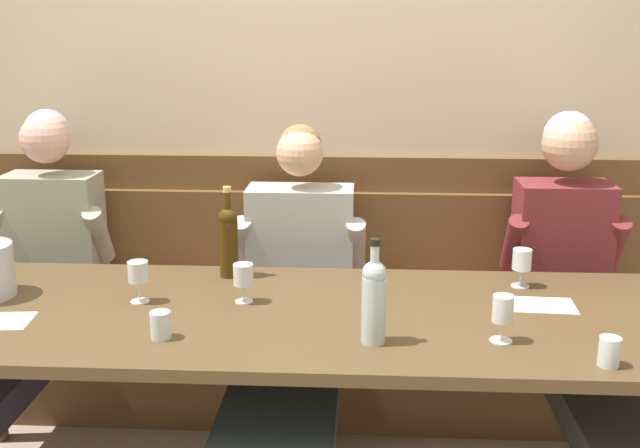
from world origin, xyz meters
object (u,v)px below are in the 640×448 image
wine_bottle_clear_water (374,298)px  water_tumbler_right (161,325)px  person_center_left_seat (21,300)px  wine_glass_right_end (522,262)px  dining_table (287,330)px  wine_glass_left_end (138,274)px  person_left_seat (581,303)px  wall_bench (304,349)px  wine_glass_mid_left (503,311)px  wine_bottle_amber_mid (229,239)px  wine_glass_by_bottle (243,277)px  person_center_right_seat (292,317)px  water_tumbler_left (609,352)px

wine_bottle_clear_water → water_tumbler_right: wine_bottle_clear_water is taller
person_center_left_seat → wine_glass_right_end: bearing=-1.5°
dining_table → wine_glass_left_end: wine_glass_left_end is taller
person_left_seat → water_tumbler_right: bearing=-157.1°
wall_bench → wine_glass_mid_left: bearing=-54.4°
wine_glass_right_end → water_tumbler_right: wine_glass_right_end is taller
dining_table → person_left_seat: (1.05, 0.36, -0.02)m
wine_glass_mid_left → wine_glass_left_end: 1.19m
wine_bottle_amber_mid → wine_glass_right_end: (1.06, -0.05, -0.05)m
wall_bench → dining_table: 0.82m
wine_bottle_clear_water → wine_glass_mid_left: 0.38m
wine_bottle_amber_mid → person_center_left_seat: bearing=-179.5°
dining_table → wine_glass_mid_left: size_ratio=18.09×
wine_bottle_amber_mid → wine_glass_right_end: wine_bottle_amber_mid is taller
dining_table → wine_glass_by_bottle: (-0.15, 0.07, 0.16)m
person_center_right_seat → wine_glass_right_end: person_center_right_seat is taller
person_center_left_seat → wine_glass_right_end: person_center_left_seat is taller
wine_glass_left_end → wine_glass_mid_left: bearing=-12.6°
wine_glass_mid_left → person_center_left_seat: bearing=162.6°
wine_glass_by_bottle → water_tumbler_left: (1.08, -0.43, -0.05)m
person_center_left_seat → water_tumbler_right: person_center_left_seat is taller
wine_glass_by_bottle → wine_glass_right_end: 0.99m
water_tumbler_left → wine_bottle_clear_water: bearing=169.3°
water_tumbler_right → wine_glass_mid_left: bearing=1.9°
water_tumbler_right → wine_bottle_clear_water: bearing=0.6°
wine_bottle_clear_water → wine_glass_right_end: wine_bottle_clear_water is taller
wine_bottle_clear_water → wine_glass_by_bottle: size_ratio=2.38×
wine_glass_left_end → wine_glass_right_end: bearing=9.9°
person_left_seat → wine_bottle_clear_water: (-0.77, -0.59, 0.23)m
wine_glass_mid_left → wine_glass_by_bottle: 0.86m
wine_glass_right_end → water_tumbler_right: (-1.17, -0.52, -0.05)m
person_left_seat → wine_glass_mid_left: (-0.39, -0.56, 0.18)m
wall_bench → person_center_right_seat: 0.51m
wall_bench → wine_glass_right_end: wall_bench is taller
dining_table → water_tumbler_left: water_tumbler_left is taller
person_center_right_seat → wine_glass_by_bottle: 0.36m
dining_table → wine_glass_mid_left: 0.71m
water_tumbler_left → water_tumbler_right: (-1.28, 0.12, 0.00)m
wine_glass_mid_left → water_tumbler_left: 0.31m
person_center_right_seat → wine_glass_by_bottle: size_ratio=9.90×
person_center_left_seat → wine_bottle_clear_water: size_ratio=4.17×
dining_table → person_center_left_seat: 1.11m
wine_bottle_clear_water → wine_glass_left_end: (-0.79, 0.29, -0.04)m
wine_glass_right_end → water_tumbler_right: 1.28m
wine_glass_right_end → wine_glass_left_end: bearing=-170.1°
wine_bottle_clear_water → wine_glass_left_end: wine_bottle_clear_water is taller
person_center_right_seat → wine_glass_right_end: (0.82, -0.03, 0.24)m
person_center_left_seat → wine_bottle_clear_water: person_center_left_seat is taller
person_center_right_seat → wine_glass_left_end: 0.61m
wall_bench → wine_glass_by_bottle: (-0.15, -0.64, 0.55)m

